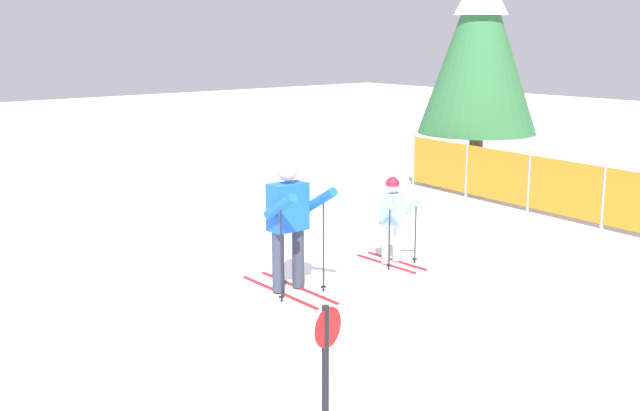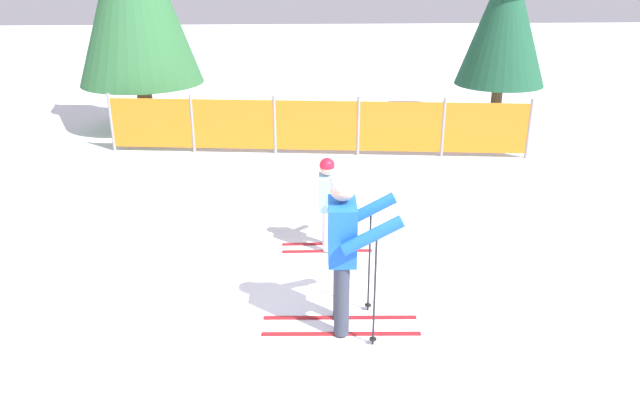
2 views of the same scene
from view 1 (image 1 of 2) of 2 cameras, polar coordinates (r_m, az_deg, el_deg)
The scene contains 6 objects.
ground_plane at distance 9.79m, azimuth -3.73°, elevation -6.33°, with size 60.00×60.00×0.00m, color white.
skier_adult at distance 9.64m, azimuth -2.20°, elevation -0.44°, with size 1.59×0.72×1.67m.
skier_child at distance 10.92m, azimuth 5.20°, elevation -0.55°, with size 1.14×0.56×1.21m.
safety_fence at distance 14.06m, azimuth 17.00°, elevation 1.19°, with size 7.77×0.90×1.10m.
conifer_far at distance 17.55m, azimuth 11.29°, elevation 11.28°, with size 2.52×2.52×4.69m.
trail_marker at distance 5.46m, azimuth 0.44°, elevation -12.24°, with size 0.09×0.28×1.36m.
Camera 1 is at (7.50, -5.48, 3.10)m, focal length 45.00 mm.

